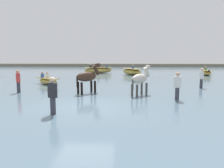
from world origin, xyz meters
TOP-DOWN VIEW (x-y plane):
  - ground_plane at (0.00, 0.00)m, footprint 120.00×120.00m
  - water_surface at (0.00, 10.00)m, footprint 90.00×90.00m
  - horse_lead_dark_bay at (-0.41, 3.30)m, footprint 1.47×1.60m
  - horse_trailing_pinto at (2.62, 2.81)m, footprint 1.35×1.57m
  - boat_distant_east at (-1.60, 19.57)m, footprint 4.21×2.90m
  - boat_near_port at (2.85, 16.83)m, footprint 2.90×3.75m
  - boat_far_inshore at (11.86, 16.72)m, footprint 1.52×3.02m
  - boat_far_offshore at (-4.27, 7.30)m, footprint 2.39×2.32m
  - person_onlooker_left at (-4.58, 3.28)m, footprint 0.34×0.38m
  - person_wading_close at (4.31, 1.51)m, footprint 0.32×0.21m
  - person_wading_mid at (7.08, 5.73)m, footprint 0.34×0.38m
  - person_spectator_far at (-0.94, -1.31)m, footprint 0.38×0.35m
  - far_shoreline at (0.00, 41.45)m, footprint 80.00×2.40m

SIDE VIEW (x-z plane):
  - ground_plane at x=0.00m, z-range 0.00..0.00m
  - water_surface at x=0.00m, z-range 0.00..0.25m
  - far_shoreline at x=0.00m, z-range 0.00..0.98m
  - boat_far_offshore at x=-4.27m, z-range 0.03..1.01m
  - boat_far_inshore at x=11.86m, z-range 0.02..1.09m
  - boat_near_port at x=2.85m, z-range 0.01..1.26m
  - boat_distant_east at x=-1.60m, z-range 0.02..1.30m
  - person_onlooker_left at x=-4.58m, z-range 0.05..1.68m
  - person_wading_close at x=4.31m, z-range 0.05..1.68m
  - person_wading_mid at x=7.08m, z-range 0.05..1.68m
  - person_spectator_far at x=-0.94m, z-range 0.05..1.68m
  - horse_trailing_pinto at x=2.62m, z-range 0.18..2.10m
  - horse_lead_dark_bay at x=-0.41m, z-range 0.18..2.20m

